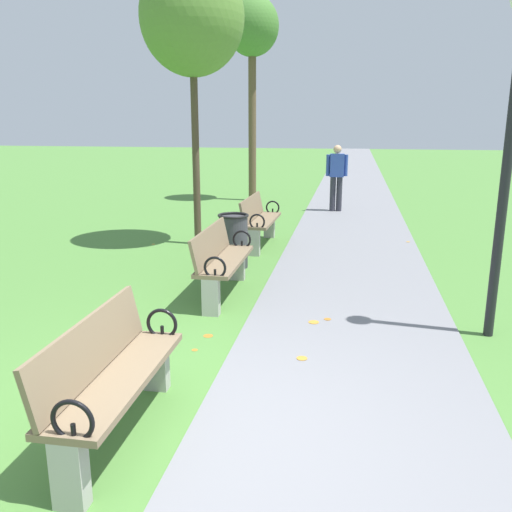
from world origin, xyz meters
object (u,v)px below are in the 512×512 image
Objects in this scene: park_bench_2 at (221,260)px; tree_2 at (252,32)px; pedestrian_walking at (337,174)px; park_bench_3 at (259,220)px; park_bench_1 at (112,375)px; tree_1 at (192,18)px; trash_bin at (233,241)px.

tree_2 is at bearing 97.76° from park_bench_2.
park_bench_3 is at bearing -107.13° from pedestrian_walking.
park_bench_3 is (0.00, 6.22, 0.00)m from park_bench_1.
tree_1 is (-1.15, 2.87, 3.42)m from park_bench_2.
park_bench_3 is at bearing -78.29° from tree_2.
pedestrian_walking is (1.24, 10.25, 0.44)m from park_bench_1.
park_bench_1 is 0.33× the size of tree_1.
tree_1 is at bearing 111.80° from park_bench_2.
park_bench_3 is 3.60m from tree_1.
park_bench_1 is at bearing -84.39° from tree_2.
tree_1 is 5.83× the size of trash_bin.
pedestrian_walking is (2.40, -1.57, -3.58)m from tree_2.
tree_1 reaches higher than park_bench_3.
tree_1 is (-1.15, -0.05, 3.42)m from park_bench_3.
tree_1 reaches higher than park_bench_2.
park_bench_1 and park_bench_2 have the same top height.
park_bench_1 is at bearing -79.48° from tree_1.
tree_2 reaches higher than park_bench_3.
trash_bin is at bearing -81.89° from tree_2.
pedestrian_walking is at bearing -33.17° from tree_2.
park_bench_2 is at bearing -82.24° from tree_2.
pedestrian_walking is (2.39, 4.08, -2.97)m from tree_1.
pedestrian_walking is at bearing 79.85° from park_bench_2.
tree_2 is (-1.16, 8.51, 4.02)m from park_bench_2.
trash_bin is at bearing -55.75° from tree_1.
tree_2 reaches higher than park_bench_2.
tree_2 is 3.35× the size of pedestrian_walking.
tree_2 is at bearing 101.71° from park_bench_3.
park_bench_1 and park_bench_3 have the same top height.
park_bench_2 is 0.33× the size of tree_1.
trash_bin is (1.01, -7.12, -4.08)m from tree_2.
park_bench_2 is (-0.00, 3.31, 0.00)m from park_bench_1.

